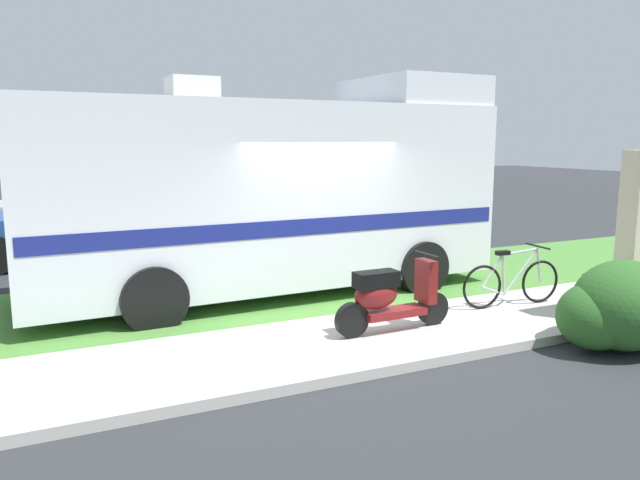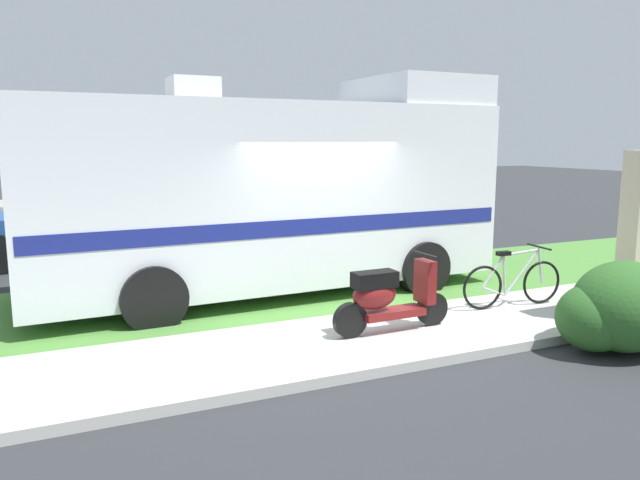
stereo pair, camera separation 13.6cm
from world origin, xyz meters
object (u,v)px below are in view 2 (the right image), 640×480
at_px(bicycle, 513,282).
at_px(pickup_truck_far, 88,202).
at_px(scooter, 388,297).
at_px(bottle_green, 585,285).
at_px(bottle_spare, 611,290).
at_px(motorhome_rv, 271,191).

xyz_separation_m(bicycle, pickup_truck_far, (-5.15, 10.25, 0.44)).
xyz_separation_m(scooter, bottle_green, (3.89, 0.45, -0.33)).
bearing_deg(scooter, bicycle, 7.10).
xyz_separation_m(bicycle, bottle_spare, (1.77, -0.22, -0.25)).
relative_size(scooter, pickup_truck_far, 0.30).
relative_size(motorhome_rv, scooter, 4.54).
height_order(bicycle, pickup_truck_far, pickup_truck_far).
bearing_deg(bottle_spare, bicycle, 173.02).
bearing_deg(bottle_green, bottle_spare, -70.75).
distance_m(bicycle, bottle_spare, 1.80).
relative_size(scooter, bottle_green, 5.76).
distance_m(motorhome_rv, pickup_truck_far, 8.07).
height_order(motorhome_rv, bottle_spare, motorhome_rv).
height_order(bicycle, bottle_green, bicycle).
bearing_deg(bottle_green, pickup_truck_far, 123.95).
xyz_separation_m(scooter, pickup_truck_far, (-2.89, 10.53, 0.35)).
height_order(motorhome_rv, bicycle, motorhome_rv).
bearing_deg(bottle_spare, pickup_truck_far, 123.48).
distance_m(scooter, bottle_green, 3.93).
xyz_separation_m(motorhome_rv, pickup_truck_far, (-2.37, 7.67, -0.78)).
bearing_deg(scooter, motorhome_rv, 100.45).
relative_size(scooter, bicycle, 1.00).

